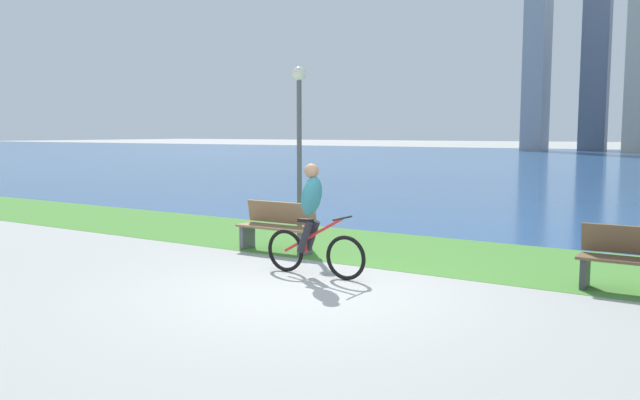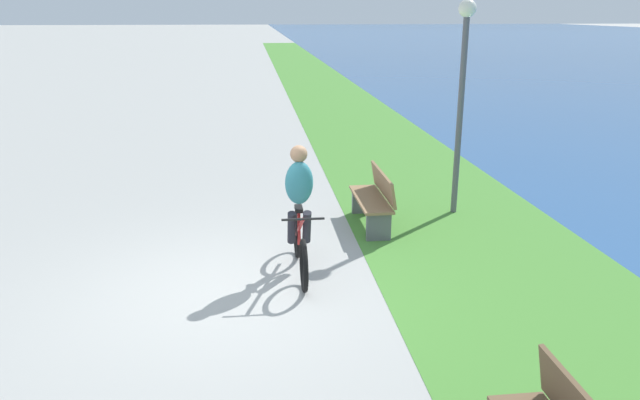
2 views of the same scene
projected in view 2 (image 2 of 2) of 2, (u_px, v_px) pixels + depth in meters
ground_plane at (227, 292)px, 7.45m from camera, size 300.00×300.00×0.00m
grass_strip_bayside at (507, 278)px, 7.84m from camera, size 120.00×3.42×0.01m
cyclist_lead at (300, 211)px, 7.80m from camera, size 1.75×0.52×1.70m
bench_near_path at (374, 199)px, 9.62m from camera, size 1.50×0.47×0.90m
lamppost_tall at (463, 75)px, 9.73m from camera, size 0.28×0.28×3.49m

